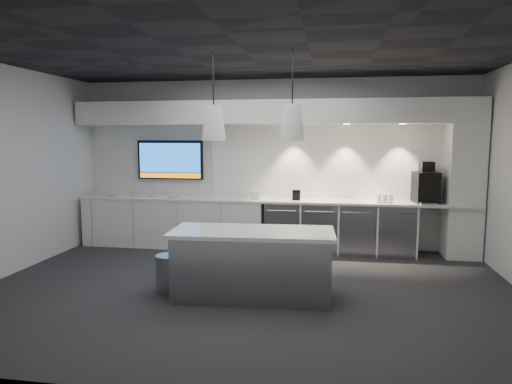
% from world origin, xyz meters
% --- Properties ---
extents(floor, '(7.00, 7.00, 0.00)m').
position_xyz_m(floor, '(0.00, 0.00, 0.00)').
color(floor, '#29292B').
rests_on(floor, ground).
extents(ceiling, '(7.00, 7.00, 0.00)m').
position_xyz_m(ceiling, '(0.00, 0.00, 3.00)').
color(ceiling, black).
rests_on(ceiling, wall_back).
extents(wall_back, '(7.00, 0.00, 7.00)m').
position_xyz_m(wall_back, '(0.00, 2.50, 1.50)').
color(wall_back, white).
rests_on(wall_back, floor).
extents(wall_front, '(7.00, 0.00, 7.00)m').
position_xyz_m(wall_front, '(0.00, -2.50, 1.50)').
color(wall_front, white).
rests_on(wall_front, floor).
extents(wall_left, '(0.00, 7.00, 7.00)m').
position_xyz_m(wall_left, '(-3.50, 0.00, 1.50)').
color(wall_left, white).
rests_on(wall_left, floor).
extents(back_counter, '(6.80, 0.65, 0.04)m').
position_xyz_m(back_counter, '(0.00, 2.17, 0.88)').
color(back_counter, white).
rests_on(back_counter, left_base_cabinets).
extents(left_base_cabinets, '(3.30, 0.63, 0.86)m').
position_xyz_m(left_base_cabinets, '(-1.75, 2.17, 0.43)').
color(left_base_cabinets, white).
rests_on(left_base_cabinets, floor).
extents(fridge_unit_a, '(0.60, 0.61, 0.85)m').
position_xyz_m(fridge_unit_a, '(0.25, 2.17, 0.42)').
color(fridge_unit_a, gray).
rests_on(fridge_unit_a, floor).
extents(fridge_unit_b, '(0.60, 0.61, 0.85)m').
position_xyz_m(fridge_unit_b, '(0.88, 2.17, 0.42)').
color(fridge_unit_b, gray).
rests_on(fridge_unit_b, floor).
extents(fridge_unit_c, '(0.60, 0.61, 0.85)m').
position_xyz_m(fridge_unit_c, '(1.51, 2.17, 0.42)').
color(fridge_unit_c, gray).
rests_on(fridge_unit_c, floor).
extents(fridge_unit_d, '(0.60, 0.61, 0.85)m').
position_xyz_m(fridge_unit_d, '(2.14, 2.17, 0.42)').
color(fridge_unit_d, gray).
rests_on(fridge_unit_d, floor).
extents(backsplash, '(4.60, 0.03, 1.30)m').
position_xyz_m(backsplash, '(1.20, 2.48, 1.55)').
color(backsplash, white).
rests_on(backsplash, wall_back).
extents(soffit, '(6.90, 0.60, 0.40)m').
position_xyz_m(soffit, '(0.00, 2.20, 2.40)').
color(soffit, white).
rests_on(soffit, wall_back).
extents(column, '(0.55, 0.55, 2.60)m').
position_xyz_m(column, '(3.20, 2.20, 1.30)').
color(column, white).
rests_on(column, floor).
extents(wall_tv, '(1.25, 0.07, 0.72)m').
position_xyz_m(wall_tv, '(-1.90, 2.45, 1.56)').
color(wall_tv, black).
rests_on(wall_tv, wall_back).
extents(island, '(2.04, 0.96, 0.85)m').
position_xyz_m(island, '(0.12, -0.25, 0.43)').
color(island, gray).
rests_on(island, floor).
extents(bin, '(0.44, 0.44, 0.48)m').
position_xyz_m(bin, '(-0.98, -0.23, 0.24)').
color(bin, gray).
rests_on(bin, floor).
extents(coffee_machine, '(0.42, 0.57, 0.68)m').
position_xyz_m(coffee_machine, '(2.61, 2.20, 1.18)').
color(coffee_machine, black).
rests_on(coffee_machine, back_counter).
extents(sign_black, '(0.14, 0.03, 0.18)m').
position_xyz_m(sign_black, '(0.47, 2.11, 0.99)').
color(sign_black, black).
rests_on(sign_black, back_counter).
extents(sign_white, '(0.18, 0.02, 0.14)m').
position_xyz_m(sign_white, '(-0.25, 2.08, 0.97)').
color(sign_white, white).
rests_on(sign_white, back_counter).
extents(cup_cluster, '(0.25, 0.16, 0.14)m').
position_xyz_m(cup_cluster, '(1.94, 2.07, 0.97)').
color(cup_cluster, white).
rests_on(cup_cluster, back_counter).
extents(tray_a, '(0.20, 0.20, 0.02)m').
position_xyz_m(tray_a, '(-2.89, 2.14, 0.91)').
color(tray_a, '#AAAAAA').
rests_on(tray_a, back_counter).
extents(tray_b, '(0.20, 0.20, 0.02)m').
position_xyz_m(tray_b, '(-2.47, 2.16, 0.91)').
color(tray_b, '#AAAAAA').
rests_on(tray_b, back_counter).
extents(tray_c, '(0.17, 0.17, 0.02)m').
position_xyz_m(tray_c, '(-2.11, 2.13, 0.91)').
color(tray_c, '#AAAAAA').
rests_on(tray_c, back_counter).
extents(tray_d, '(0.19, 0.19, 0.02)m').
position_xyz_m(tray_d, '(-1.73, 2.12, 0.91)').
color(tray_d, '#AAAAAA').
rests_on(tray_d, back_counter).
extents(pendant_left, '(0.30, 0.30, 1.12)m').
position_xyz_m(pendant_left, '(-0.36, -0.25, 2.15)').
color(pendant_left, white).
rests_on(pendant_left, ceiling).
extents(pendant_right, '(0.30, 0.30, 1.12)m').
position_xyz_m(pendant_right, '(0.59, -0.25, 2.15)').
color(pendant_right, white).
rests_on(pendant_right, ceiling).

